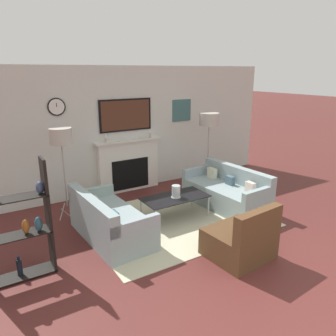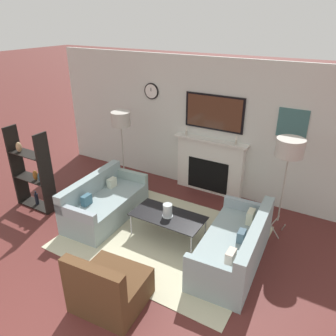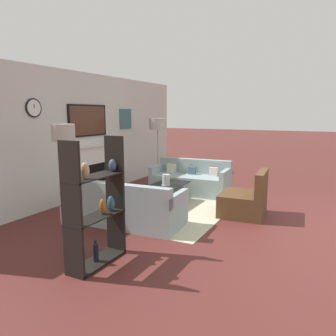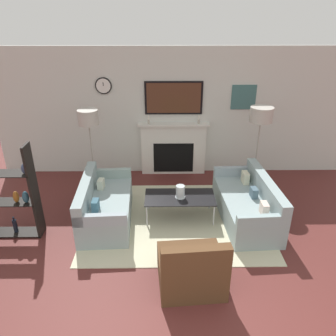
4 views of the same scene
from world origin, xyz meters
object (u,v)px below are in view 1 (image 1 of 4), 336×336
object	(u,v)px
coffee_table	(175,198)
floor_lamp_right	(209,120)
armchair	(241,241)
couch_left	(109,222)
floor_lamp_left	(61,138)
hurricane_candle	(176,192)
shelf_unit	(17,225)
couch_right	(227,192)

from	to	relation	value
coffee_table	floor_lamp_right	xyz separation A→B (m)	(1.54, 1.01, 1.16)
armchair	floor_lamp_right	world-z (taller)	floor_lamp_right
couch_left	armchair	size ratio (longest dim) A/B	1.88
coffee_table	floor_lamp_left	xyz separation A→B (m)	(-1.67, 1.01, 1.11)
hurricane_candle	shelf_unit	world-z (taller)	shelf_unit
couch_right	couch_left	bearing A→B (deg)	-179.88
couch_left	armchair	bearing A→B (deg)	-48.15
coffee_table	hurricane_candle	distance (m)	0.12
floor_lamp_right	hurricane_candle	bearing A→B (deg)	-146.17
coffee_table	floor_lamp_right	size ratio (longest dim) A/B	0.70
floor_lamp_right	floor_lamp_left	bearing A→B (deg)	180.00
couch_right	hurricane_candle	distance (m)	1.19
couch_right	hurricane_candle	size ratio (longest dim) A/B	8.10
hurricane_candle	floor_lamp_right	size ratio (longest dim) A/B	0.13
couch_left	coffee_table	distance (m)	1.31
hurricane_candle	shelf_unit	size ratio (longest dim) A/B	0.14
couch_right	shelf_unit	size ratio (longest dim) A/B	1.15
armchair	hurricane_candle	bearing A→B (deg)	92.70
armchair	floor_lamp_left	size ratio (longest dim) A/B	0.54
armchair	coffee_table	xyz separation A→B (m)	(-0.08, 1.60, 0.12)
coffee_table	armchair	bearing A→B (deg)	-87.17
hurricane_candle	shelf_unit	bearing A→B (deg)	-170.82
floor_lamp_right	couch_right	bearing A→B (deg)	-108.97
floor_lamp_left	coffee_table	bearing A→B (deg)	-31.23
couch_left	shelf_unit	world-z (taller)	shelf_unit
armchair	hurricane_candle	world-z (taller)	armchair
armchair	shelf_unit	size ratio (longest dim) A/B	0.58
armchair	floor_lamp_right	xyz separation A→B (m)	(1.46, 2.62, 1.28)
armchair	shelf_unit	bearing A→B (deg)	157.11
hurricane_candle	floor_lamp_right	world-z (taller)	floor_lamp_right
shelf_unit	floor_lamp_right	bearing A→B (deg)	19.18
couch_right	armchair	world-z (taller)	armchair
armchair	floor_lamp_left	world-z (taller)	floor_lamp_left
coffee_table	shelf_unit	xyz separation A→B (m)	(-2.66, -0.45, 0.36)
couch_right	hurricane_candle	xyz separation A→B (m)	(-1.17, 0.04, 0.23)
floor_lamp_left	shelf_unit	distance (m)	1.92
armchair	shelf_unit	world-z (taller)	shelf_unit
armchair	floor_lamp_right	distance (m)	3.26
couch_left	shelf_unit	distance (m)	1.49
couch_right	armchair	bearing A→B (deg)	-125.33
couch_left	coffee_table	size ratio (longest dim) A/B	1.40
hurricane_candle	floor_lamp_left	bearing A→B (deg)	148.37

